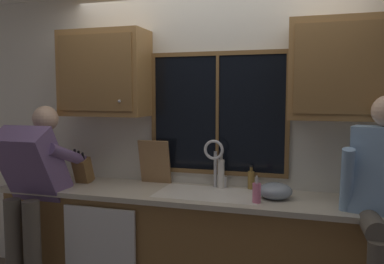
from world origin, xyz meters
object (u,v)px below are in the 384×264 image
(mixing_bowl, at_px, (275,191))
(knife_block, at_px, (83,170))
(soap_dispenser, at_px, (257,192))
(bottle_green_glass, at_px, (221,173))
(cutting_board, at_px, (155,162))
(bottle_tall_clear, at_px, (251,179))
(person_standing, at_px, (32,185))

(mixing_bowl, bearing_deg, knife_block, 178.49)
(soap_dispenser, height_order, bottle_green_glass, bottle_green_glass)
(mixing_bowl, bearing_deg, soap_dispenser, -126.17)
(cutting_board, height_order, bottle_tall_clear, cutting_board)
(knife_block, height_order, bottle_green_glass, bottle_green_glass)
(person_standing, xyz_separation_m, cutting_board, (0.82, 0.54, 0.13))
(cutting_board, xyz_separation_m, soap_dispenser, (0.92, -0.36, -0.11))
(person_standing, relative_size, soap_dispenser, 8.16)
(mixing_bowl, xyz_separation_m, bottle_tall_clear, (-0.21, 0.23, 0.02))
(person_standing, distance_m, bottle_tall_clear, 1.75)
(cutting_board, height_order, mixing_bowl, cutting_board)
(knife_block, distance_m, soap_dispenser, 1.54)
(person_standing, relative_size, mixing_bowl, 6.48)
(soap_dispenser, relative_size, bottle_tall_clear, 1.01)
(person_standing, bearing_deg, cutting_board, 33.37)
(knife_block, distance_m, mixing_bowl, 1.64)
(bottle_green_glass, bearing_deg, soap_dispenser, -46.24)
(mixing_bowl, distance_m, bottle_green_glass, 0.50)
(bottle_green_glass, distance_m, bottle_tall_clear, 0.25)
(bottle_green_glass, bearing_deg, person_standing, -159.36)
(cutting_board, xyz_separation_m, bottle_green_glass, (0.59, -0.01, -0.06))
(person_standing, height_order, bottle_tall_clear, person_standing)
(bottle_green_glass, bearing_deg, cutting_board, 178.89)
(cutting_board, bearing_deg, soap_dispenser, -21.51)
(mixing_bowl, bearing_deg, bottle_green_glass, 156.84)
(person_standing, distance_m, mixing_bowl, 1.90)
(knife_block, xyz_separation_m, soap_dispenser, (1.53, -0.20, -0.03))
(soap_dispenser, bearing_deg, knife_block, 172.45)
(knife_block, relative_size, bottle_green_glass, 1.05)
(person_standing, xyz_separation_m, bottle_green_glass, (1.41, 0.53, 0.08))
(knife_block, height_order, mixing_bowl, knife_block)
(person_standing, height_order, cutting_board, person_standing)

